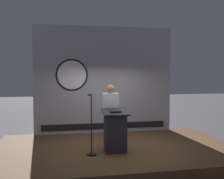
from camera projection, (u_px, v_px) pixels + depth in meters
ground_plane at (117, 158)px, 7.41m from camera, size 40.00×40.00×0.00m
stage_platform at (117, 152)px, 7.40m from camera, size 6.40×4.00×0.30m
banner_display at (104, 80)px, 9.08m from camera, size 4.57×0.12×3.50m
podium at (115, 131)px, 6.88m from camera, size 0.64×0.50×1.08m
speaker_person at (110, 115)px, 7.33m from camera, size 0.40×0.26×1.67m
microphone_stand at (91, 133)px, 6.67m from camera, size 0.24×0.58×1.47m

